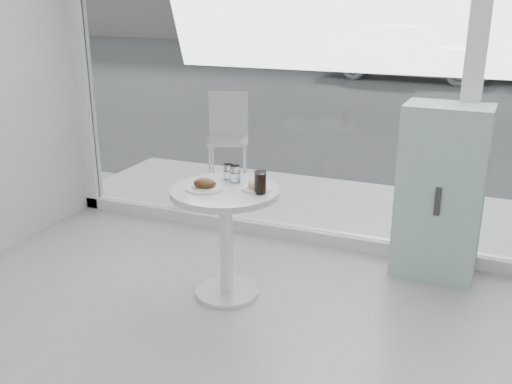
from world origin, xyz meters
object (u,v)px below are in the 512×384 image
at_px(plate_fritter, 205,185).
at_px(patio_chair, 228,133).
at_px(mint_cabinet, 440,193).
at_px(water_tumbler_b, 235,175).
at_px(water_tumbler_a, 228,173).
at_px(main_table, 226,220).
at_px(car_white, 409,49).
at_px(cola_glass, 260,183).
at_px(plate_donut, 257,186).

bearing_deg(plate_fritter, patio_chair, 111.39).
distance_m(mint_cabinet, water_tumbler_b, 1.48).
bearing_deg(patio_chair, plate_fritter, -90.13).
bearing_deg(water_tumbler_a, main_table, -71.35).
distance_m(main_table, car_white, 11.70).
distance_m(mint_cabinet, patio_chair, 2.60).
height_order(mint_cabinet, patio_chair, mint_cabinet).
height_order(car_white, cola_glass, car_white).
bearing_deg(cola_glass, plate_donut, 126.77).
distance_m(main_table, water_tumbler_b, 0.31).
bearing_deg(plate_donut, main_table, -161.16).
relative_size(patio_chair, cola_glass, 6.62).
xyz_separation_m(water_tumbler_a, cola_glass, (0.31, -0.19, 0.02)).
relative_size(patio_chair, water_tumbler_b, 8.42).
height_order(car_white, water_tumbler_a, car_white).
bearing_deg(car_white, water_tumbler_b, -172.20).
xyz_separation_m(plate_fritter, water_tumbler_b, (0.12, 0.21, 0.02)).
xyz_separation_m(mint_cabinet, water_tumbler_a, (-1.35, -0.69, 0.19)).
distance_m(main_table, water_tumbler_a, 0.34).
bearing_deg(car_white, plate_fritter, -172.83).
bearing_deg(water_tumbler_a, plate_donut, -25.75).
bearing_deg(plate_fritter, water_tumbler_b, 60.26).
bearing_deg(patio_chair, mint_cabinet, -50.94).
bearing_deg(water_tumbler_a, mint_cabinet, 27.00).
distance_m(mint_cabinet, car_white, 10.95).
bearing_deg(plate_donut, water_tumbler_b, 156.19).
distance_m(water_tumbler_a, water_tumbler_b, 0.08).
relative_size(plate_fritter, water_tumbler_b, 2.13).
distance_m(plate_fritter, cola_glass, 0.37).
relative_size(patio_chair, plate_fritter, 3.96).
height_order(mint_cabinet, car_white, car_white).
bearing_deg(cola_glass, mint_cabinet, 40.29).
bearing_deg(main_table, mint_cabinet, 34.49).
relative_size(car_white, water_tumbler_a, 39.60).
relative_size(main_table, car_white, 0.18).
height_order(mint_cabinet, water_tumbler_b, mint_cabinet).
height_order(patio_chair, water_tumbler_a, patio_chair).
height_order(main_table, water_tumbler_a, water_tumbler_a).
xyz_separation_m(main_table, car_white, (-0.48, 11.69, 0.17)).
bearing_deg(patio_chair, main_table, -87.02).
bearing_deg(car_white, cola_glass, -171.06).
distance_m(main_table, patio_chair, 2.37).
bearing_deg(water_tumbler_b, car_white, 92.43).
distance_m(mint_cabinet, plate_fritter, 1.69).
bearing_deg(patio_chair, plate_donut, -82.06).
relative_size(mint_cabinet, cola_glass, 8.65).
bearing_deg(main_table, water_tumbler_b, 88.35).
xyz_separation_m(mint_cabinet, water_tumbler_b, (-1.28, -0.73, 0.19)).
height_order(plate_fritter, water_tumbler_b, water_tumbler_b).
bearing_deg(water_tumbler_a, patio_chair, 115.05).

